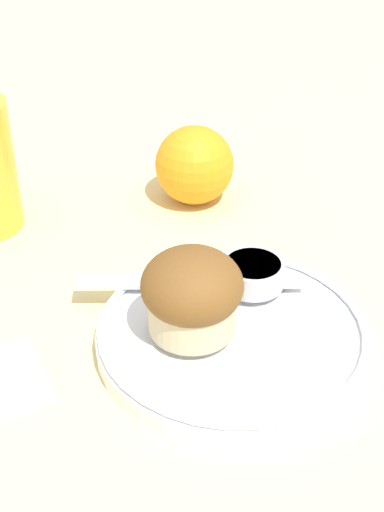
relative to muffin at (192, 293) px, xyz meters
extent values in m
plane|color=beige|center=(0.03, 0.01, -0.05)|extent=(3.00, 3.00, 0.00)
cylinder|color=white|center=(0.03, -0.01, -0.04)|extent=(0.20, 0.20, 0.01)
torus|color=white|center=(0.03, -0.01, -0.03)|extent=(0.20, 0.20, 0.01)
cylinder|color=beige|center=(0.00, 0.00, -0.01)|extent=(0.06, 0.06, 0.03)
ellipsoid|color=brown|center=(0.00, 0.00, 0.01)|extent=(0.07, 0.07, 0.05)
cylinder|color=silver|center=(0.07, 0.02, -0.02)|extent=(0.05, 0.05, 0.02)
cylinder|color=beige|center=(0.07, 0.02, -0.01)|extent=(0.04, 0.04, 0.00)
sphere|color=#4C194C|center=(0.04, 0.02, -0.02)|extent=(0.01, 0.01, 0.01)
sphere|color=#4C194C|center=(0.05, 0.02, -0.02)|extent=(0.01, 0.01, 0.01)
cube|color=silver|center=(0.02, 0.05, -0.03)|extent=(0.16, 0.10, 0.00)
sphere|color=orange|center=(0.11, 0.19, -0.01)|extent=(0.08, 0.08, 0.08)
camera|label=1|loc=(-0.19, -0.35, 0.30)|focal=50.00mm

